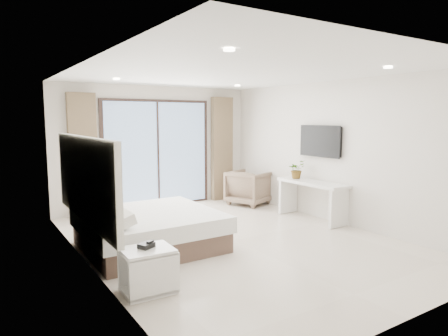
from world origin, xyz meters
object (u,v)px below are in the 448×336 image
at_px(nightstand, 148,271).
at_px(armchair, 249,186).
at_px(bed, 149,229).
at_px(console_desk, 312,192).

bearing_deg(nightstand, armchair, 42.41).
bearing_deg(bed, console_desk, -1.94).
distance_m(bed, console_desk, 3.38).
height_order(nightstand, console_desk, console_desk).
xyz_separation_m(bed, console_desk, (3.36, -0.11, 0.27)).
xyz_separation_m(nightstand, armchair, (3.80, 3.20, 0.17)).
bearing_deg(console_desk, bed, 178.06).
bearing_deg(console_desk, armchair, 95.96).
height_order(console_desk, armchair, armchair).
height_order(bed, armchair, armchair).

